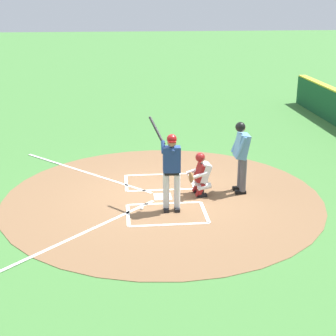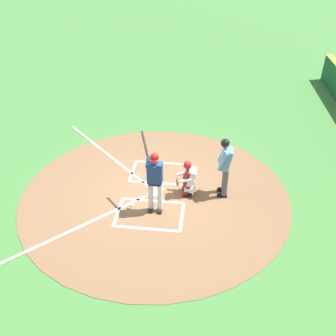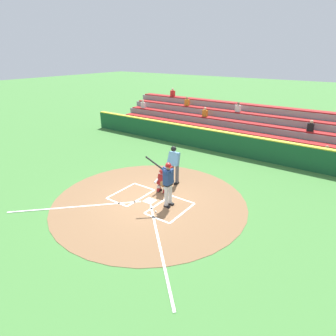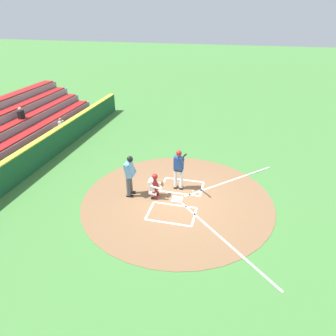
# 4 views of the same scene
# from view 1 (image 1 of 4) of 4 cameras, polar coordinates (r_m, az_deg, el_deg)

# --- Properties ---
(ground_plane) EXTENTS (120.00, 120.00, 0.00)m
(ground_plane) POSITION_cam_1_polar(r_m,az_deg,el_deg) (12.71, -0.61, -3.32)
(ground_plane) COLOR #427A38
(dirt_circle) EXTENTS (8.00, 8.00, 0.01)m
(dirt_circle) POSITION_cam_1_polar(r_m,az_deg,el_deg) (12.70, -0.61, -3.29)
(dirt_circle) COLOR brown
(dirt_circle) RESTS_ON ground
(home_plate_and_chalk) EXTENTS (7.93, 4.91, 0.01)m
(home_plate_and_chalk) POSITION_cam_1_polar(r_m,az_deg,el_deg) (12.66, -4.58, -3.39)
(home_plate_and_chalk) COLOR white
(home_plate_and_chalk) RESTS_ON dirt_circle
(batter) EXTENTS (0.95, 0.69, 2.13)m
(batter) POSITION_cam_1_polar(r_m,az_deg,el_deg) (11.54, 0.37, 0.16)
(batter) COLOR silver
(batter) RESTS_ON ground
(catcher) EXTENTS (0.63, 0.62, 1.13)m
(catcher) POSITION_cam_1_polar(r_m,az_deg,el_deg) (12.65, 3.73, -0.61)
(catcher) COLOR black
(catcher) RESTS_ON ground
(plate_umpire) EXTENTS (0.58, 0.41, 1.86)m
(plate_umpire) POSITION_cam_1_polar(r_m,az_deg,el_deg) (12.80, 8.34, 1.77)
(plate_umpire) COLOR #4C4C51
(plate_umpire) RESTS_ON ground
(baseball) EXTENTS (0.07, 0.07, 0.07)m
(baseball) POSITION_cam_1_polar(r_m,az_deg,el_deg) (11.96, -3.00, -4.63)
(baseball) COLOR white
(baseball) RESTS_ON ground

